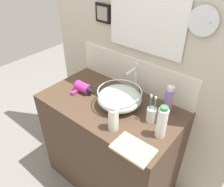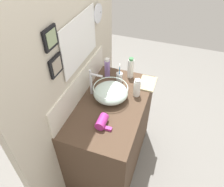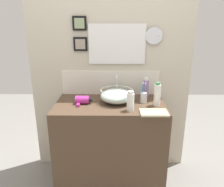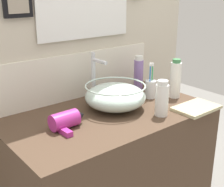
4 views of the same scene
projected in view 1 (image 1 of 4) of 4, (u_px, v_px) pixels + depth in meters
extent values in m
plane|color=gray|center=(110.00, 176.00, 2.12)|extent=(6.00, 6.00, 0.00)
cube|color=#4C3828|center=(110.00, 145.00, 1.87)|extent=(1.06, 0.60, 0.89)
cube|color=beige|center=(138.00, 53.00, 1.66)|extent=(1.73, 0.06, 2.35)
cube|color=silver|center=(134.00, 73.00, 1.72)|extent=(1.04, 0.02, 0.26)
cube|color=white|center=(146.00, 23.00, 1.45)|extent=(0.52, 0.01, 0.35)
cube|color=white|center=(145.00, 23.00, 1.45)|extent=(0.58, 0.01, 0.41)
cylinder|color=silver|center=(203.00, 21.00, 1.20)|extent=(0.17, 0.01, 0.17)
cylinder|color=silver|center=(212.00, 22.00, 1.19)|extent=(0.01, 0.06, 0.01)
cube|color=black|center=(103.00, 13.00, 1.65)|extent=(0.14, 0.02, 0.14)
cube|color=gray|center=(102.00, 13.00, 1.64)|extent=(0.10, 0.01, 0.10)
ellipsoid|color=silver|center=(120.00, 98.00, 1.56)|extent=(0.32, 0.32, 0.13)
torus|color=silver|center=(120.00, 91.00, 1.52)|extent=(0.32, 0.32, 0.01)
torus|color=#B2B7BC|center=(119.00, 105.00, 1.59)|extent=(0.12, 0.12, 0.01)
cylinder|color=silver|center=(135.00, 81.00, 1.65)|extent=(0.02, 0.02, 0.24)
cylinder|color=silver|center=(132.00, 71.00, 1.55)|extent=(0.02, 0.11, 0.02)
cylinder|color=silver|center=(136.00, 65.00, 1.57)|extent=(0.02, 0.02, 0.03)
cylinder|color=#B22D8C|center=(83.00, 87.00, 1.72)|extent=(0.13, 0.08, 0.08)
cone|color=black|center=(91.00, 91.00, 1.68)|extent=(0.05, 0.07, 0.07)
cube|color=#B22D8C|center=(76.00, 92.00, 1.72)|extent=(0.03, 0.09, 0.02)
cylinder|color=silver|center=(151.00, 115.00, 1.43)|extent=(0.06, 0.06, 0.10)
cylinder|color=green|center=(154.00, 110.00, 1.40)|extent=(0.01, 0.01, 0.18)
cube|color=white|center=(156.00, 98.00, 1.34)|extent=(0.01, 0.01, 0.02)
cylinder|color=blue|center=(150.00, 109.00, 1.41)|extent=(0.01, 0.01, 0.18)
cube|color=white|center=(151.00, 96.00, 1.35)|extent=(0.01, 0.01, 0.02)
cylinder|color=white|center=(162.00, 123.00, 1.29)|extent=(0.06, 0.06, 0.20)
cylinder|color=#3F7F4C|center=(164.00, 108.00, 1.22)|extent=(0.05, 0.05, 0.02)
cylinder|color=#8C6BB2|center=(168.00, 102.00, 1.47)|extent=(0.06, 0.06, 0.19)
cylinder|color=silver|center=(171.00, 88.00, 1.41)|extent=(0.05, 0.05, 0.03)
cylinder|color=white|center=(113.00, 119.00, 1.35)|extent=(0.07, 0.07, 0.16)
cylinder|color=silver|center=(113.00, 108.00, 1.30)|extent=(0.05, 0.05, 0.02)
cube|color=tan|center=(133.00, 149.00, 1.25)|extent=(0.24, 0.16, 0.02)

